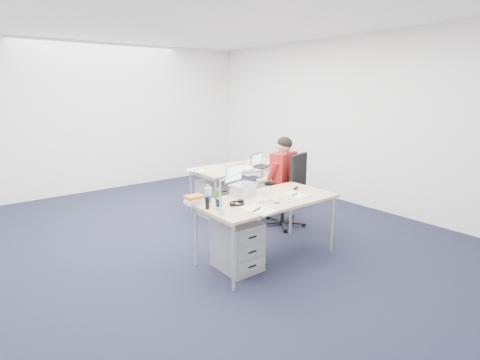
% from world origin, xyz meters
% --- Properties ---
extents(floor, '(7.00, 7.00, 0.00)m').
position_xyz_m(floor, '(0.00, 0.00, 0.00)').
color(floor, black).
rests_on(floor, ground).
extents(room, '(6.02, 7.02, 2.80)m').
position_xyz_m(room, '(0.00, 0.00, 1.71)').
color(room, white).
rests_on(room, ground).
extents(desk_near, '(1.60, 0.80, 0.73)m').
position_xyz_m(desk_near, '(0.33, -0.83, 0.68)').
color(desk_near, tan).
rests_on(desk_near, ground).
extents(desk_far, '(1.60, 0.80, 0.73)m').
position_xyz_m(desk_far, '(1.23, 0.79, 0.68)').
color(desk_far, tan).
rests_on(desk_far, ground).
extents(office_chair, '(0.85, 0.85, 1.07)m').
position_xyz_m(office_chair, '(1.27, -0.18, 0.30)').
color(office_chair, black).
rests_on(office_chair, ground).
extents(seated_person, '(0.50, 0.76, 1.29)m').
position_xyz_m(seated_person, '(1.23, 0.00, 0.65)').
color(seated_person, '#AB1C18').
rests_on(seated_person, ground).
extents(drawer_pedestal_near, '(0.40, 0.50, 0.55)m').
position_xyz_m(drawer_pedestal_near, '(-0.10, -0.82, 0.28)').
color(drawer_pedestal_near, '#95979A').
rests_on(drawer_pedestal_near, ground).
extents(drawer_pedestal_far, '(0.40, 0.50, 0.55)m').
position_xyz_m(drawer_pedestal_far, '(0.70, 0.81, 0.28)').
color(drawer_pedestal_far, '#95979A').
rests_on(drawer_pedestal_far, ground).
extents(silver_laptop, '(0.37, 0.32, 0.34)m').
position_xyz_m(silver_laptop, '(0.22, -0.53, 0.90)').
color(silver_laptop, silver).
rests_on(silver_laptop, desk_near).
extents(wireless_keyboard, '(0.33, 0.18, 0.02)m').
position_xyz_m(wireless_keyboard, '(0.29, -0.86, 0.74)').
color(wireless_keyboard, white).
rests_on(wireless_keyboard, desk_near).
extents(computer_mouse, '(0.08, 0.11, 0.04)m').
position_xyz_m(computer_mouse, '(0.31, -1.00, 0.75)').
color(computer_mouse, white).
rests_on(computer_mouse, desk_near).
extents(headphones, '(0.24, 0.21, 0.03)m').
position_xyz_m(headphones, '(-0.08, -0.78, 0.75)').
color(headphones, black).
rests_on(headphones, desk_near).
extents(can_koozie, '(0.06, 0.06, 0.10)m').
position_xyz_m(can_koozie, '(-0.28, -0.74, 0.78)').
color(can_koozie, '#13153B').
rests_on(can_koozie, desk_near).
extents(water_bottle, '(0.09, 0.09, 0.23)m').
position_xyz_m(water_bottle, '(-0.36, -0.66, 0.85)').
color(water_bottle, silver).
rests_on(water_bottle, desk_near).
extents(bear_figurine, '(0.11, 0.10, 0.17)m').
position_xyz_m(bear_figurine, '(-0.20, -0.61, 0.82)').
color(bear_figurine, '#2C6B1C').
rests_on(bear_figurine, desk_near).
extents(book_stack, '(0.20, 0.15, 0.09)m').
position_xyz_m(book_stack, '(-0.42, -0.48, 0.78)').
color(book_stack, silver).
rests_on(book_stack, desk_near).
extents(cordless_phone, '(0.04, 0.03, 0.13)m').
position_xyz_m(cordless_phone, '(-0.42, -0.73, 0.79)').
color(cordless_phone, black).
rests_on(cordless_phone, desk_near).
extents(papers_left, '(0.26, 0.35, 0.01)m').
position_xyz_m(papers_left, '(-0.03, -1.10, 0.74)').
color(papers_left, '#E6D285').
rests_on(papers_left, desk_near).
extents(papers_right, '(0.21, 0.30, 0.01)m').
position_xyz_m(papers_right, '(0.68, -0.94, 0.73)').
color(papers_right, '#E6D285').
rests_on(papers_right, desk_near).
extents(sunglasses, '(0.12, 0.08, 0.03)m').
position_xyz_m(sunglasses, '(0.87, -0.75, 0.74)').
color(sunglasses, black).
rests_on(sunglasses, desk_near).
extents(desk_lamp, '(0.43, 0.22, 0.46)m').
position_xyz_m(desk_lamp, '(-0.25, -0.93, 0.96)').
color(desk_lamp, silver).
rests_on(desk_lamp, desk_near).
extents(dark_laptop, '(0.39, 0.38, 0.23)m').
position_xyz_m(dark_laptop, '(1.45, 0.54, 0.84)').
color(dark_laptop, black).
rests_on(dark_laptop, desk_far).
extents(far_cup, '(0.08, 0.08, 0.09)m').
position_xyz_m(far_cup, '(1.80, 1.02, 0.77)').
color(far_cup, white).
rests_on(far_cup, desk_far).
extents(far_papers, '(0.24, 0.31, 0.01)m').
position_xyz_m(far_papers, '(0.48, 0.95, 0.73)').
color(far_papers, white).
rests_on(far_papers, desk_far).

